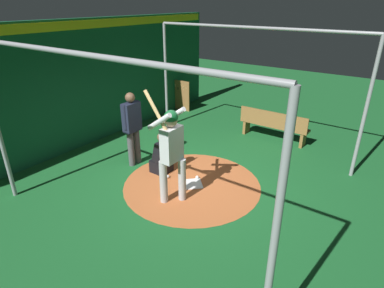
{
  "coord_description": "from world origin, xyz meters",
  "views": [
    {
      "loc": [
        3.41,
        -4.76,
        3.6
      ],
      "look_at": [
        0.0,
        0.0,
        0.95
      ],
      "focal_mm": 29.83,
      "sensor_mm": 36.0,
      "label": 1
    }
  ],
  "objects": [
    {
      "name": "ground_plane",
      "position": [
        0.0,
        0.0,
        0.0
      ],
      "size": [
        26.84,
        26.84,
        0.0
      ],
      "primitive_type": "plane",
      "color": "#195B28"
    },
    {
      "name": "dirt_circle",
      "position": [
        0.0,
        0.0,
        0.0
      ],
      "size": [
        2.91,
        2.91,
        0.01
      ],
      "primitive_type": "cylinder",
      "color": "#B76033",
      "rests_on": "ground"
    },
    {
      "name": "home_plate",
      "position": [
        0.0,
        0.0,
        0.01
      ],
      "size": [
        0.59,
        0.59,
        0.01
      ],
      "primitive_type": "cube",
      "rotation": [
        0.0,
        0.0,
        0.79
      ],
      "color": "white",
      "rests_on": "dirt_circle"
    },
    {
      "name": "batter",
      "position": [
        0.03,
        -0.69,
        1.14
      ],
      "size": [
        0.68,
        0.49,
        2.18
      ],
      "color": "#B3B3B7",
      "rests_on": "ground"
    },
    {
      "name": "catcher",
      "position": [
        -0.86,
        0.07,
        0.39
      ],
      "size": [
        0.58,
        0.4,
        0.98
      ],
      "color": "black",
      "rests_on": "ground"
    },
    {
      "name": "umpire",
      "position": [
        -1.68,
        -0.01,
        0.99
      ],
      "size": [
        0.22,
        0.49,
        1.75
      ],
      "color": "#4C4C51",
      "rests_on": "ground"
    },
    {
      "name": "back_wall",
      "position": [
        -3.65,
        0.0,
        1.62
      ],
      "size": [
        0.23,
        10.84,
        3.2
      ],
      "color": "#145133",
      "rests_on": "ground"
    },
    {
      "name": "cage_frame",
      "position": [
        0.0,
        0.0,
        2.12
      ],
      "size": [
        5.43,
        4.9,
        3.06
      ],
      "color": "gray",
      "rests_on": "ground"
    },
    {
      "name": "bat_rack",
      "position": [
        -3.41,
        3.95,
        0.49
      ],
      "size": [
        0.94,
        0.2,
        1.05
      ],
      "color": "olive",
      "rests_on": "ground"
    },
    {
      "name": "bench",
      "position": [
        0.44,
        3.26,
        0.45
      ],
      "size": [
        1.91,
        0.36,
        0.85
      ],
      "color": "olive",
      "rests_on": "ground"
    },
    {
      "name": "baseball_0",
      "position": [
        -0.04,
        0.25,
        0.04
      ],
      "size": [
        0.07,
        0.07,
        0.07
      ],
      "primitive_type": "sphere",
      "color": "white",
      "rests_on": "dirt_circle"
    },
    {
      "name": "baseball_1",
      "position": [
        -0.59,
        -0.1,
        0.04
      ],
      "size": [
        0.07,
        0.07,
        0.07
      ],
      "primitive_type": "sphere",
      "color": "white",
      "rests_on": "dirt_circle"
    }
  ]
}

